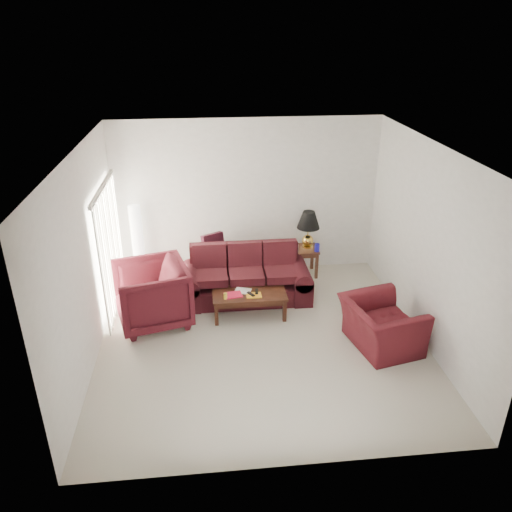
{
  "coord_description": "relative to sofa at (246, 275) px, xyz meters",
  "views": [
    {
      "loc": [
        -0.78,
        -6.51,
        4.53
      ],
      "look_at": [
        0.0,
        0.85,
        1.05
      ],
      "focal_mm": 35.0,
      "sensor_mm": 36.0,
      "label": 1
    }
  ],
  "objects": [
    {
      "name": "floor",
      "position": [
        0.13,
        -1.31,
        -0.47
      ],
      "size": [
        5.0,
        5.0,
        0.0
      ],
      "primitive_type": "plane",
      "color": "beige",
      "rests_on": "ground"
    },
    {
      "name": "blinds",
      "position": [
        -2.29,
        -0.01,
        0.61
      ],
      "size": [
        0.1,
        2.0,
        2.16
      ],
      "primitive_type": "cube",
      "color": "silver",
      "rests_on": "ground"
    },
    {
      "name": "sofa",
      "position": [
        0.0,
        0.0,
        0.0
      ],
      "size": [
        2.36,
        1.19,
        0.93
      ],
      "primitive_type": null,
      "rotation": [
        0.0,
        0.0,
        0.09
      ],
      "color": "black",
      "rests_on": "ground"
    },
    {
      "name": "throw_pillow",
      "position": [
        -0.54,
        0.81,
        0.26
      ],
      "size": [
        0.47,
        0.38,
        0.44
      ],
      "primitive_type": "cube",
      "rotation": [
        -0.21,
        0.0,
        0.5
      ],
      "color": "black",
      "rests_on": "sofa"
    },
    {
      "name": "end_table",
      "position": [
        1.22,
        0.84,
        -0.19
      ],
      "size": [
        0.51,
        0.51,
        0.56
      ],
      "primitive_type": null,
      "rotation": [
        0.0,
        0.0,
        0.0
      ],
      "color": "#452B18",
      "rests_on": "ground"
    },
    {
      "name": "table_lamp",
      "position": [
        1.28,
        0.88,
        0.46
      ],
      "size": [
        0.46,
        0.46,
        0.74
      ],
      "primitive_type": null,
      "rotation": [
        0.0,
        0.0,
        0.04
      ],
      "color": "gold",
      "rests_on": "end_table"
    },
    {
      "name": "clock",
      "position": [
        0.99,
        0.7,
        0.17
      ],
      "size": [
        0.16,
        0.09,
        0.15
      ],
      "primitive_type": "cube",
      "rotation": [
        0.0,
        0.0,
        -0.28
      ],
      "color": "white",
      "rests_on": "end_table"
    },
    {
      "name": "blue_canister",
      "position": [
        1.43,
        0.68,
        0.17
      ],
      "size": [
        0.12,
        0.12,
        0.15
      ],
      "primitive_type": "cylinder",
      "rotation": [
        0.0,
        0.0,
        0.32
      ],
      "color": "#211BB1",
      "rests_on": "end_table"
    },
    {
      "name": "picture_frame",
      "position": [
        1.02,
        1.04,
        0.16
      ],
      "size": [
        0.15,
        0.17,
        0.05
      ],
      "primitive_type": "cube",
      "rotation": [
        1.36,
        0.0,
        -0.21
      ],
      "color": "white",
      "rests_on": "end_table"
    },
    {
      "name": "floor_lamp",
      "position": [
        -1.95,
        0.89,
        0.31
      ],
      "size": [
        0.33,
        0.33,
        1.55
      ],
      "primitive_type": null,
      "rotation": [
        0.0,
        0.0,
        0.38
      ],
      "color": "silver",
      "rests_on": "ground"
    },
    {
      "name": "armchair_left",
      "position": [
        -1.59,
        -0.62,
        0.05
      ],
      "size": [
        1.39,
        1.37,
        1.04
      ],
      "primitive_type": "imported",
      "rotation": [
        0.0,
        0.0,
        -1.31
      ],
      "color": "#3E0E15",
      "rests_on": "ground"
    },
    {
      "name": "armchair_right",
      "position": [
        1.92,
        -1.67,
        -0.1
      ],
      "size": [
        1.21,
        1.32,
        0.74
      ],
      "primitive_type": "imported",
      "rotation": [
        0.0,
        0.0,
        1.79
      ],
      "color": "#451016",
      "rests_on": "ground"
    },
    {
      "name": "coffee_table",
      "position": [
        0.01,
        -0.57,
        -0.25
      ],
      "size": [
        1.35,
        0.91,
        0.43
      ],
      "primitive_type": null,
      "rotation": [
        0.0,
        0.0,
        0.26
      ],
      "color": "black",
      "rests_on": "ground"
    },
    {
      "name": "magazine_red",
      "position": [
        -0.27,
        -0.63,
        -0.03
      ],
      "size": [
        0.32,
        0.26,
        0.02
      ],
      "primitive_type": "cube",
      "rotation": [
        0.0,
        0.0,
        0.16
      ],
      "color": "red",
      "rests_on": "coffee_table"
    },
    {
      "name": "magazine_white",
      "position": [
        -0.09,
        -0.51,
        -0.03
      ],
      "size": [
        0.31,
        0.27,
        0.01
      ],
      "primitive_type": "cube",
      "rotation": [
        0.0,
        0.0,
        -0.34
      ],
      "color": "white",
      "rests_on": "coffee_table"
    },
    {
      "name": "magazine_orange",
      "position": [
        0.07,
        -0.68,
        -0.03
      ],
      "size": [
        0.25,
        0.19,
        0.01
      ],
      "primitive_type": "cube",
      "rotation": [
        0.0,
        0.0,
        0.0
      ],
      "color": "orange",
      "rests_on": "coffee_table"
    },
    {
      "name": "remote_a",
      "position": [
        0.03,
        -0.67,
        -0.01
      ],
      "size": [
        0.13,
        0.16,
        0.02
      ],
      "primitive_type": "cube",
      "rotation": [
        0.0,
        0.0,
        0.56
      ],
      "color": "black",
      "rests_on": "coffee_table"
    },
    {
      "name": "remote_b",
      "position": [
        0.13,
        -0.59,
        -0.01
      ],
      "size": [
        0.07,
        0.17,
        0.02
      ],
      "primitive_type": "cube",
      "rotation": [
        0.0,
        0.0,
        -0.12
      ],
      "color": "black",
      "rests_on": "coffee_table"
    },
    {
      "name": "yellow_glass",
      "position": [
        -0.4,
        -0.74,
        0.02
      ],
      "size": [
        0.08,
        0.08,
        0.11
      ],
      "primitive_type": "cylinder",
      "rotation": [
        0.0,
        0.0,
        0.39
      ],
      "color": "yellow",
      "rests_on": "coffee_table"
    }
  ]
}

